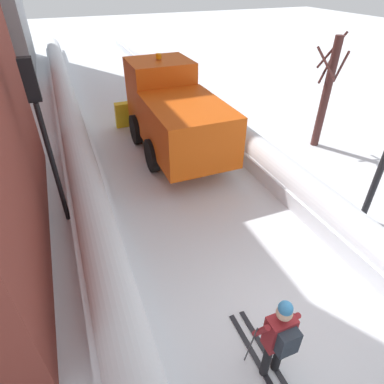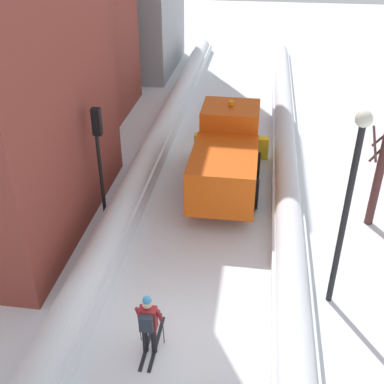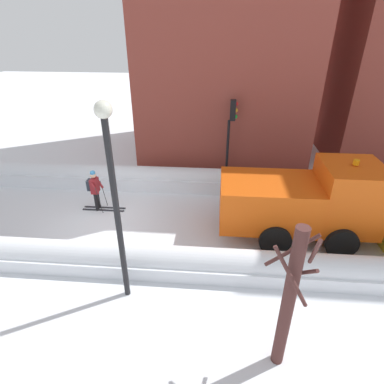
{
  "view_description": "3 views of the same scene",
  "coord_description": "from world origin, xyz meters",
  "px_view_note": "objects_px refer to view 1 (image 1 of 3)",
  "views": [
    {
      "loc": [
        -2.91,
        -2.72,
        5.59
      ],
      "look_at": [
        -0.61,
        3.0,
        1.29
      ],
      "focal_mm": 30.18,
      "sensor_mm": 36.0,
      "label": 1
    },
    {
      "loc": [
        1.54,
        -8.66,
        9.58
      ],
      "look_at": [
        -0.43,
        4.87,
        1.36
      ],
      "focal_mm": 44.97,
      "sensor_mm": 36.0,
      "label": 2
    },
    {
      "loc": [
        10.5,
        4.32,
        7.13
      ],
      "look_at": [
        0.71,
        3.49,
        1.77
      ],
      "focal_mm": 29.52,
      "sensor_mm": 36.0,
      "label": 3
    }
  ],
  "objects_px": {
    "bare_tree_near": "(326,92)",
    "traffic_light_pole": "(40,115)",
    "plow_truck": "(173,112)",
    "skier": "(278,337)"
  },
  "relations": [
    {
      "from": "bare_tree_near",
      "to": "traffic_light_pole",
      "type": "bearing_deg",
      "value": -173.57
    },
    {
      "from": "plow_truck",
      "to": "bare_tree_near",
      "type": "distance_m",
      "value": 5.41
    },
    {
      "from": "traffic_light_pole",
      "to": "plow_truck",
      "type": "bearing_deg",
      "value": 33.2
    },
    {
      "from": "traffic_light_pole",
      "to": "bare_tree_near",
      "type": "distance_m",
      "value": 9.24
    },
    {
      "from": "plow_truck",
      "to": "skier",
      "type": "xyz_separation_m",
      "value": [
        -1.18,
        -8.2,
        -0.48
      ]
    },
    {
      "from": "traffic_light_pole",
      "to": "bare_tree_near",
      "type": "xyz_separation_m",
      "value": [
        9.14,
        1.03,
        -0.87
      ]
    },
    {
      "from": "plow_truck",
      "to": "traffic_light_pole",
      "type": "xyz_separation_m",
      "value": [
        -4.0,
        -2.62,
        1.41
      ]
    },
    {
      "from": "plow_truck",
      "to": "skier",
      "type": "height_order",
      "value": "plow_truck"
    },
    {
      "from": "plow_truck",
      "to": "bare_tree_near",
      "type": "height_order",
      "value": "bare_tree_near"
    },
    {
      "from": "traffic_light_pole",
      "to": "bare_tree_near",
      "type": "relative_size",
      "value": 1.05
    }
  ]
}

